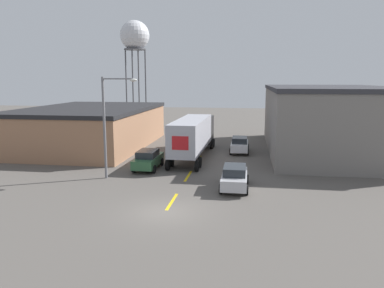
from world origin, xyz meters
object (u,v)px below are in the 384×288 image
at_px(parked_car_right_far, 240,144).
at_px(parked_car_right_near, 235,177).
at_px(street_lamp, 108,120).
at_px(semi_truck, 194,133).
at_px(parked_car_left_far, 148,159).
at_px(water_tower, 135,37).

distance_m(parked_car_right_far, parked_car_right_near, 13.29).
distance_m(parked_car_right_near, street_lamp, 10.44).
relative_size(semi_truck, street_lamp, 1.71).
distance_m(semi_truck, parked_car_left_far, 6.54).
distance_m(parked_car_left_far, street_lamp, 5.45).
height_order(semi_truck, parked_car_left_far, semi_truck).
xyz_separation_m(semi_truck, street_lamp, (-5.25, -8.93, 2.21)).
xyz_separation_m(parked_car_left_far, water_tower, (-15.06, 46.05, 15.31)).
relative_size(parked_car_left_far, street_lamp, 0.58).
relative_size(parked_car_right_far, parked_car_right_near, 1.00).
height_order(parked_car_right_near, street_lamp, street_lamp).
height_order(semi_truck, parked_car_right_near, semi_truck).
bearing_deg(street_lamp, parked_car_right_far, 50.98).
height_order(parked_car_right_near, water_tower, water_tower).
xyz_separation_m(parked_car_right_far, parked_car_right_near, (0.00, -13.29, 0.00)).
relative_size(semi_truck, parked_car_left_far, 2.97).
bearing_deg(semi_truck, water_tower, 115.56).
height_order(parked_car_left_far, parked_car_right_near, same).
distance_m(water_tower, street_lamp, 52.41).
height_order(semi_truck, water_tower, water_tower).
xyz_separation_m(parked_car_right_near, water_tower, (-22.62, 50.81, 15.31)).
xyz_separation_m(parked_car_left_far, street_lamp, (-2.10, -3.39, 3.71)).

